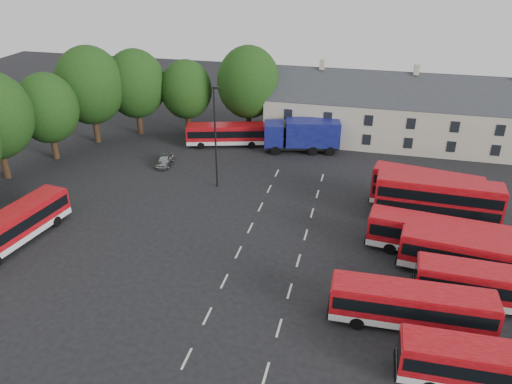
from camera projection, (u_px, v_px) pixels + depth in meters
The scene contains 16 objects.
ground at pixel (232, 266), 39.30m from camera, with size 140.00×140.00×0.00m, color black.
lane_markings at pixel (268, 256), 40.50m from camera, with size 5.15×33.80×0.01m.
treeline at pixel (104, 98), 57.38m from camera, with size 29.92×32.59×12.01m.
terrace_houses at pixel (410, 115), 60.60m from camera, with size 35.70×7.13×10.06m.
bus_row_a at pixel (493, 366), 27.83m from camera, with size 10.30×2.51×2.90m.
bus_row_b at pixel (412, 304), 32.48m from camera, with size 10.54×2.64×2.97m.
bus_row_c at pixel (495, 286), 34.20m from camera, with size 10.58×2.83×2.97m.
bus_row_d at pixel (478, 256), 37.20m from camera, with size 11.46×3.91×3.18m.
bus_row_e at pixel (439, 235), 39.87m from camera, with size 11.27×3.77×3.13m.
bus_dd_south at pixel (437, 200), 43.91m from camera, with size 10.77×2.90×4.38m.
bus_dd_north at pixel (426, 189), 46.28m from camera, with size 9.96×3.86×3.99m.
bus_west at pixel (15, 224), 41.53m from camera, with size 3.86×10.80×2.99m.
bus_north at pixel (226, 133), 61.46m from camera, with size 9.96×4.78×2.75m.
box_truck at pixel (303, 134), 59.56m from camera, with size 9.30×4.59×3.90m.
silver_car at pixel (165, 160), 56.62m from camera, with size 1.45×3.60×1.23m, color #9A9CA1.
lamppost at pixel (216, 135), 49.40m from camera, with size 0.74×0.40×10.58m.
Camera 1 is at (9.48, -31.01, 23.04)m, focal length 35.00 mm.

